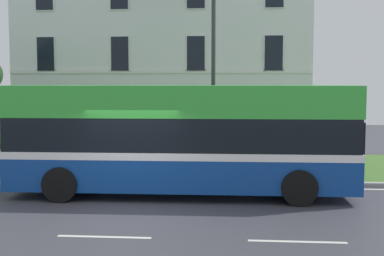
# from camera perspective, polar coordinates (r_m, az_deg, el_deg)

# --- Properties ---
(ground_plane) EXTENTS (60.00, 56.00, 0.18)m
(ground_plane) POSITION_cam_1_polar(r_m,az_deg,el_deg) (14.22, -6.48, -8.21)
(ground_plane) COLOR #3F3E46
(georgian_townhouse) EXTENTS (14.81, 10.89, 11.87)m
(georgian_townhouse) POSITION_cam_1_polar(r_m,az_deg,el_deg) (30.42, -2.27, 10.42)
(georgian_townhouse) COLOR white
(georgian_townhouse) RESTS_ON ground_plane
(iron_verge_railing) EXTENTS (12.15, 0.04, 0.97)m
(iron_verge_railing) POSITION_cam_1_polar(r_m,az_deg,el_deg) (17.31, -7.60, -3.70)
(iron_verge_railing) COLOR black
(iron_verge_railing) RESTS_ON ground_plane
(single_decker_bus) EXTENTS (9.77, 2.70, 3.14)m
(single_decker_bus) POSITION_cam_1_polar(r_m,az_deg,el_deg) (14.92, -1.09, -1.06)
(single_decker_bus) COLOR navy
(single_decker_bus) RESTS_ON ground_plane
(street_lamp_post) EXTENTS (0.36, 0.24, 6.79)m
(street_lamp_post) POSITION_cam_1_polar(r_m,az_deg,el_deg) (17.61, 2.35, 7.54)
(street_lamp_post) COLOR #333338
(street_lamp_post) RESTS_ON ground_plane
(litter_bin) EXTENTS (0.46, 0.46, 1.10)m
(litter_bin) POSITION_cam_1_polar(r_m,az_deg,el_deg) (18.66, -17.51, -3.09)
(litter_bin) COLOR #4C4742
(litter_bin) RESTS_ON ground_plane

